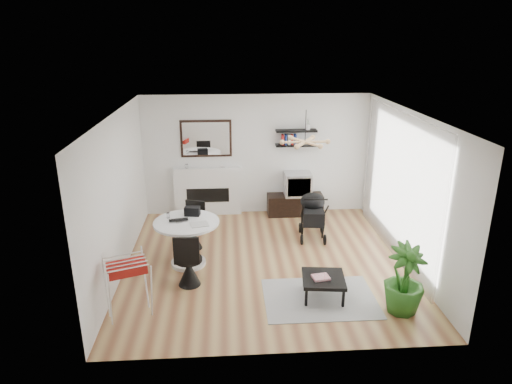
{
  "coord_description": "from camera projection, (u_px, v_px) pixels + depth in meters",
  "views": [
    {
      "loc": [
        -0.67,
        -7.36,
        3.94
      ],
      "look_at": [
        -0.15,
        0.4,
        1.21
      ],
      "focal_mm": 32.0,
      "sensor_mm": 36.0,
      "label": 1
    }
  ],
  "objects": [
    {
      "name": "laptop",
      "position": [
        179.0,
        221.0,
        7.9
      ],
      "size": [
        0.36,
        0.27,
        0.03
      ],
      "primitive_type": "imported",
      "rotation": [
        0.0,
        0.0,
        0.18
      ],
      "color": "black",
      "rests_on": "dining_table"
    },
    {
      "name": "ceiling",
      "position": [
        267.0,
        114.0,
        7.39
      ],
      "size": [
        5.0,
        5.0,
        0.0
      ],
      "primitive_type": "plane",
      "color": "white",
      "rests_on": "wall_back"
    },
    {
      "name": "pendant_lamp",
      "position": [
        305.0,
        142.0,
        7.9
      ],
      "size": [
        0.9,
        0.9,
        0.1
      ],
      "primitive_type": null,
      "color": "tan",
      "rests_on": "ceiling"
    },
    {
      "name": "floor",
      "position": [
        265.0,
        262.0,
        8.28
      ],
      "size": [
        5.0,
        5.0,
        0.0
      ],
      "primitive_type": "plane",
      "color": "brown",
      "rests_on": "ground"
    },
    {
      "name": "crt_tv",
      "position": [
        298.0,
        184.0,
        10.23
      ],
      "size": [
        0.59,
        0.52,
        0.52
      ],
      "color": "silver",
      "rests_on": "tv_console"
    },
    {
      "name": "chair_far",
      "position": [
        193.0,
        234.0,
        8.75
      ],
      "size": [
        0.47,
        0.48,
        0.91
      ],
      "rotation": [
        0.0,
        0.0,
        -0.33
      ],
      "color": "black",
      "rests_on": "floor"
    },
    {
      "name": "shelf_lower",
      "position": [
        296.0,
        145.0,
        10.04
      ],
      "size": [
        0.9,
        0.25,
        0.04
      ],
      "primitive_type": "cube",
      "color": "black",
      "rests_on": "wall_back"
    },
    {
      "name": "dining_table",
      "position": [
        187.0,
        236.0,
        8.02
      ],
      "size": [
        1.15,
        1.15,
        0.84
      ],
      "color": "white",
      "rests_on": "floor"
    },
    {
      "name": "wall_left",
      "position": [
        118.0,
        195.0,
        7.67
      ],
      "size": [
        0.0,
        5.0,
        5.0
      ],
      "primitive_type": "plane",
      "rotation": [
        1.57,
        0.0,
        1.57
      ],
      "color": "white",
      "rests_on": "floor"
    },
    {
      "name": "stroller",
      "position": [
        313.0,
        217.0,
        9.17
      ],
      "size": [
        0.58,
        0.86,
        1.01
      ],
      "rotation": [
        0.0,
        0.0,
        -0.1
      ],
      "color": "black",
      "rests_on": "floor"
    },
    {
      "name": "tv_console",
      "position": [
        295.0,
        205.0,
        10.4
      ],
      "size": [
        1.25,
        0.44,
        0.47
      ],
      "primitive_type": "cube",
      "color": "black",
      "rests_on": "floor"
    },
    {
      "name": "magazines",
      "position": [
        321.0,
        277.0,
        7.04
      ],
      "size": [
        0.28,
        0.24,
        0.04
      ],
      "primitive_type": "cube",
      "rotation": [
        0.0,
        0.0,
        0.17
      ],
      "color": "#BA2E46",
      "rests_on": "coffee_table"
    },
    {
      "name": "drying_rack",
      "position": [
        128.0,
        287.0,
        6.55
      ],
      "size": [
        0.77,
        0.75,
        0.91
      ],
      "rotation": [
        0.0,
        0.0,
        0.36
      ],
      "color": "white",
      "rests_on": "floor"
    },
    {
      "name": "sheer_curtain",
      "position": [
        398.0,
        185.0,
        8.17
      ],
      "size": [
        0.04,
        3.6,
        2.6
      ],
      "primitive_type": "cube",
      "color": "white",
      "rests_on": "wall_right"
    },
    {
      "name": "rug",
      "position": [
        320.0,
        298.0,
        7.14
      ],
      "size": [
        1.74,
        1.26,
        0.01
      ],
      "primitive_type": "cube",
      "color": "gray",
      "rests_on": "floor"
    },
    {
      "name": "wall_right",
      "position": [
        408.0,
        189.0,
        7.99
      ],
      "size": [
        0.0,
        5.0,
        5.0
      ],
      "primitive_type": "plane",
      "rotation": [
        1.57,
        0.0,
        -1.57
      ],
      "color": "white",
      "rests_on": "floor"
    },
    {
      "name": "potted_plant",
      "position": [
        404.0,
        279.0,
        6.66
      ],
      "size": [
        0.73,
        0.73,
        1.06
      ],
      "primitive_type": "imported",
      "rotation": [
        0.0,
        0.0,
        0.26
      ],
      "color": "#28601B",
      "rests_on": "floor"
    },
    {
      "name": "wall_back",
      "position": [
        256.0,
        155.0,
        10.19
      ],
      "size": [
        5.0,
        0.0,
        5.0
      ],
      "primitive_type": "plane",
      "rotation": [
        1.57,
        0.0,
        0.0
      ],
      "color": "white",
      "rests_on": "floor"
    },
    {
      "name": "shelf_upper",
      "position": [
        296.0,
        131.0,
        9.93
      ],
      "size": [
        0.9,
        0.25,
        0.04
      ],
      "primitive_type": "cube",
      "color": "black",
      "rests_on": "wall_back"
    },
    {
      "name": "drinking_glass",
      "position": [
        168.0,
        215.0,
        8.06
      ],
      "size": [
        0.06,
        0.06,
        0.1
      ],
      "primitive_type": "cylinder",
      "color": "white",
      "rests_on": "dining_table"
    },
    {
      "name": "chair_near",
      "position": [
        189.0,
        269.0,
        7.43
      ],
      "size": [
        0.45,
        0.46,
        0.94
      ],
      "rotation": [
        0.0,
        0.0,
        3.1
      ],
      "color": "black",
      "rests_on": "floor"
    },
    {
      "name": "newspaper",
      "position": [
        199.0,
        224.0,
        7.79
      ],
      "size": [
        0.35,
        0.31,
        0.01
      ],
      "primitive_type": "cube",
      "rotation": [
        0.0,
        0.0,
        0.22
      ],
      "color": "white",
      "rests_on": "dining_table"
    },
    {
      "name": "fireplace",
      "position": [
        208.0,
        186.0,
        10.26
      ],
      "size": [
        1.5,
        0.17,
        2.16
      ],
      "color": "white",
      "rests_on": "floor"
    },
    {
      "name": "coffee_table",
      "position": [
        323.0,
        279.0,
        7.09
      ],
      "size": [
        0.72,
        0.72,
        0.33
      ],
      "rotation": [
        0.0,
        0.0,
        -0.11
      ],
      "color": "black",
      "rests_on": "rug"
    },
    {
      "name": "black_bag",
      "position": [
        192.0,
        211.0,
        8.17
      ],
      "size": [
        0.29,
        0.2,
        0.16
      ],
      "primitive_type": "cube",
      "rotation": [
        0.0,
        0.0,
        -0.16
      ],
      "color": "black",
      "rests_on": "dining_table"
    }
  ]
}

